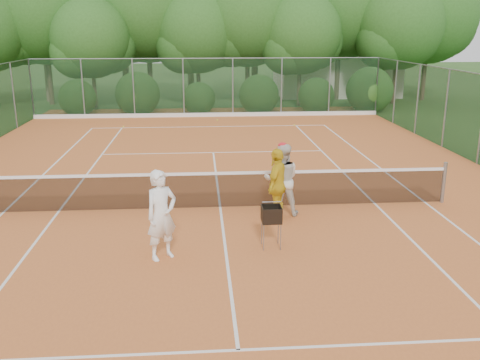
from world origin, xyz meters
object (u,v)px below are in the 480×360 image
player_white (162,215)px  player_yellow (277,185)px  player_center_grp (282,179)px  ball_hopper (271,215)px

player_white → player_yellow: player_white is taller
player_white → player_yellow: bearing=1.9°
player_center_grp → ball_hopper: bearing=-104.5°
player_center_grp → ball_hopper: (-0.53, -2.03, -0.19)m
player_center_grp → ball_hopper: size_ratio=2.02×
player_center_grp → player_yellow: player_center_grp is taller
player_yellow → ball_hopper: player_yellow is taller
player_white → player_yellow: size_ratio=1.03×
player_white → ball_hopper: size_ratio=2.02×
player_center_grp → ball_hopper: player_center_grp is taller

